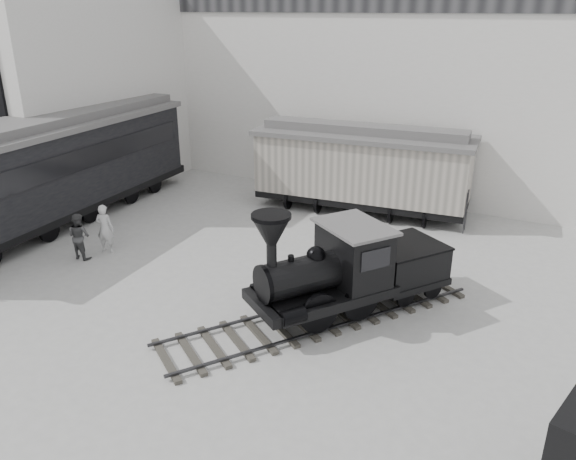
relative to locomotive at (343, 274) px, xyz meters
The scene contains 8 objects.
ground 4.22m from the locomotive, 124.74° to the right, with size 90.00×90.00×0.00m, color #9E9E9B.
north_wall 12.65m from the locomotive, 101.17° to the left, with size 34.00×2.51×11.00m.
west_pavilion 18.36m from the locomotive, 158.43° to the left, with size 7.00×12.11×9.00m.
locomotive is the anchor object (origin of this frame).
boxcar 8.94m from the locomotive, 107.97° to the left, with size 9.37×3.75×3.74m.
passenger_coach 13.19m from the locomotive, behind, with size 4.31×15.29×4.04m.
visitor_a 9.20m from the locomotive, behind, with size 0.65×0.43×1.78m, color silver.
visitor_b 9.61m from the locomotive, behind, with size 0.80×0.63×1.65m, color #3D3E3F.
Camera 1 is at (7.61, -9.93, 8.22)m, focal length 35.00 mm.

